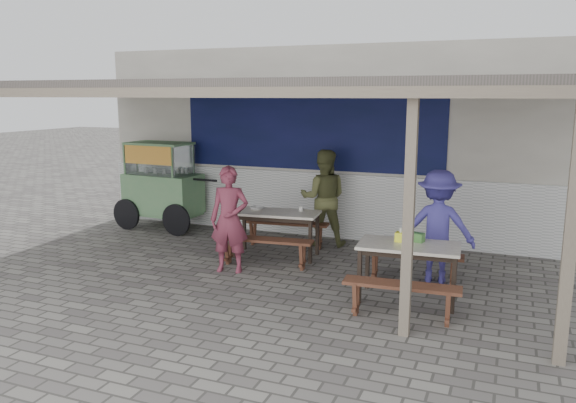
# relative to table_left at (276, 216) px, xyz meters

# --- Properties ---
(ground) EXTENTS (60.00, 60.00, 0.00)m
(ground) POSITION_rel_table_left_xyz_m (0.19, -1.41, -0.67)
(ground) COLOR slate
(ground) RESTS_ON ground
(back_wall) EXTENTS (9.00, 1.28, 3.50)m
(back_wall) POSITION_rel_table_left_xyz_m (0.19, 2.17, 1.05)
(back_wall) COLOR beige
(back_wall) RESTS_ON ground
(warung_roof) EXTENTS (9.00, 4.21, 2.81)m
(warung_roof) POSITION_rel_table_left_xyz_m (0.20, -0.51, 2.05)
(warung_roof) COLOR #4F4743
(warung_roof) RESTS_ON ground
(table_left) EXTENTS (1.46, 0.79, 0.75)m
(table_left) POSITION_rel_table_left_xyz_m (0.00, 0.00, 0.00)
(table_left) COLOR white
(table_left) RESTS_ON ground
(bench_left_street) EXTENTS (1.52, 0.45, 0.45)m
(bench_left_street) POSITION_rel_table_left_xyz_m (0.07, -0.60, -0.33)
(bench_left_street) COLOR brown
(bench_left_street) RESTS_ON ground
(bench_left_wall) EXTENTS (1.52, 0.45, 0.45)m
(bench_left_wall) POSITION_rel_table_left_xyz_m (-0.07, 0.60, -0.33)
(bench_left_wall) COLOR brown
(bench_left_wall) RESTS_ON ground
(table_right) EXTENTS (1.31, 0.78, 0.75)m
(table_right) POSITION_rel_table_left_xyz_m (2.37, -1.22, -0.00)
(table_right) COLOR white
(table_right) RESTS_ON ground
(bench_right_street) EXTENTS (1.38, 0.37, 0.45)m
(bench_right_street) POSITION_rel_table_left_xyz_m (2.42, -1.91, -0.34)
(bench_right_street) COLOR brown
(bench_right_street) RESTS_ON ground
(bench_right_wall) EXTENTS (1.38, 0.37, 0.45)m
(bench_right_wall) POSITION_rel_table_left_xyz_m (2.33, -0.54, -0.34)
(bench_right_wall) COLOR brown
(bench_right_wall) RESTS_ON ground
(vendor_cart) EXTENTS (2.18, 0.92, 1.71)m
(vendor_cart) POSITION_rel_table_left_xyz_m (-2.86, 0.98, 0.26)
(vendor_cart) COLOR #638A5C
(vendor_cart) RESTS_ON ground
(patron_street_side) EXTENTS (0.65, 0.50, 1.60)m
(patron_street_side) POSITION_rel_table_left_xyz_m (-0.32, -0.99, 0.13)
(patron_street_side) COLOR brown
(patron_street_side) RESTS_ON ground
(patron_wall_side) EXTENTS (0.97, 0.85, 1.70)m
(patron_wall_side) POSITION_rel_table_left_xyz_m (0.50, 0.97, 0.18)
(patron_wall_side) COLOR brown
(patron_wall_side) RESTS_ON ground
(patron_right_table) EXTENTS (1.10, 0.72, 1.60)m
(patron_right_table) POSITION_rel_table_left_xyz_m (2.61, -0.32, 0.13)
(patron_right_table) COLOR #433C99
(patron_right_table) RESTS_ON ground
(tissue_box) EXTENTS (0.13, 0.13, 0.12)m
(tissue_box) POSITION_rel_table_left_xyz_m (2.24, -1.13, 0.14)
(tissue_box) COLOR #F5FA29
(tissue_box) RESTS_ON table_right
(donation_box) EXTENTS (0.20, 0.16, 0.12)m
(donation_box) POSITION_rel_table_left_xyz_m (2.44, -1.05, 0.14)
(donation_box) COLOR #407936
(donation_box) RESTS_ON table_right
(condiment_jar) EXTENTS (0.07, 0.07, 0.08)m
(condiment_jar) POSITION_rel_table_left_xyz_m (0.36, 0.21, 0.12)
(condiment_jar) COLOR silver
(condiment_jar) RESTS_ON table_left
(condiment_bowl) EXTENTS (0.24, 0.24, 0.05)m
(condiment_bowl) POSITION_rel_table_left_xyz_m (-0.35, 0.04, 0.11)
(condiment_bowl) COLOR silver
(condiment_bowl) RESTS_ON table_left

